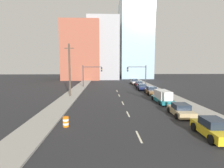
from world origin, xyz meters
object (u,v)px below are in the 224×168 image
object	(u,v)px
traffic_signal_left	(89,73)
utility_pole_left_mid	(70,70)
sedan_yellow	(213,128)
sedan_navy	(142,87)
traffic_barrel	(66,122)
box_truck_teal	(163,97)
sedan_tan	(181,110)
sedan_maroon	(139,84)
traffic_signal_right	(140,73)
sedan_brown	(151,91)
sedan_white	(135,82)

from	to	relation	value
traffic_signal_left	utility_pole_left_mid	bearing A→B (deg)	-99.63
sedan_yellow	sedan_navy	xyz separation A→B (m)	(-0.10, 26.27, -0.04)
traffic_barrel	box_truck_teal	distance (m)	15.97
sedan_tan	sedan_navy	bearing A→B (deg)	92.93
utility_pole_left_mid	sedan_navy	world-z (taller)	utility_pole_left_mid
utility_pole_left_mid	sedan_tan	distance (m)	19.72
traffic_signal_left	traffic_barrel	xyz separation A→B (m)	(0.23, -28.78, -3.23)
sedan_tan	sedan_maroon	distance (m)	26.59
utility_pole_left_mid	sedan_yellow	world-z (taller)	utility_pole_left_mid
sedan_tan	sedan_yellow	bearing A→B (deg)	-87.36
sedan_navy	sedan_tan	bearing A→B (deg)	-88.28
sedan_yellow	box_truck_teal	world-z (taller)	box_truck_teal
sedan_yellow	traffic_barrel	bearing A→B (deg)	168.68
traffic_barrel	traffic_signal_right	bearing A→B (deg)	65.94
traffic_signal_left	sedan_tan	bearing A→B (deg)	-63.89
traffic_signal_left	sedan_maroon	xyz separation A→B (m)	(13.05, 0.87, -3.05)
sedan_maroon	sedan_brown	bearing A→B (deg)	-87.77
traffic_signal_right	box_truck_teal	bearing A→B (deg)	-90.94
sedan_yellow	sedan_brown	xyz separation A→B (m)	(0.47, 20.26, 0.02)
traffic_signal_left	sedan_white	xyz separation A→B (m)	(12.88, 6.34, -3.00)
sedan_yellow	sedan_maroon	distance (m)	32.53
traffic_signal_right	utility_pole_left_mid	size ratio (longest dim) A/B	0.59
traffic_signal_right	sedan_white	xyz separation A→B (m)	(-0.20, 6.34, -3.00)
sedan_yellow	sedan_maroon	world-z (taller)	sedan_yellow
traffic_signal_right	sedan_tan	xyz separation A→B (m)	(-0.48, -25.71, -3.08)
traffic_signal_left	sedan_tan	distance (m)	28.80
traffic_barrel	utility_pole_left_mid	bearing A→B (deg)	99.36
traffic_signal_right	sedan_tan	world-z (taller)	traffic_signal_right
traffic_signal_left	sedan_maroon	distance (m)	13.43
sedan_maroon	sedan_white	bearing A→B (deg)	93.93
sedan_yellow	sedan_maroon	xyz separation A→B (m)	(0.45, 32.52, -0.04)
sedan_yellow	sedan_brown	bearing A→B (deg)	90.41
box_truck_teal	sedan_white	distance (m)	25.24
traffic_signal_left	sedan_brown	size ratio (longest dim) A/B	1.18
traffic_barrel	sedan_brown	size ratio (longest dim) A/B	0.20
sedan_yellow	sedan_white	world-z (taller)	sedan_white
traffic_signal_left	sedan_yellow	world-z (taller)	traffic_signal_left
traffic_signal_right	sedan_white	distance (m)	7.02
box_truck_teal	traffic_signal_right	bearing A→B (deg)	88.61
traffic_signal_right	sedan_navy	bearing A→B (deg)	-96.18
box_truck_teal	sedan_white	world-z (taller)	box_truck_teal
sedan_navy	sedan_white	bearing A→B (deg)	89.57
traffic_barrel	sedan_white	size ratio (longest dim) A/B	0.21
sedan_yellow	traffic_signal_right	bearing A→B (deg)	90.87
traffic_signal_right	sedan_tan	size ratio (longest dim) A/B	1.29
traffic_signal_right	sedan_yellow	bearing A→B (deg)	-90.88
traffic_barrel	sedan_yellow	world-z (taller)	sedan_yellow
utility_pole_left_mid	sedan_maroon	distance (m)	21.42
utility_pole_left_mid	sedan_white	size ratio (longest dim) A/B	2.11
sedan_navy	sedan_yellow	bearing A→B (deg)	-88.35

